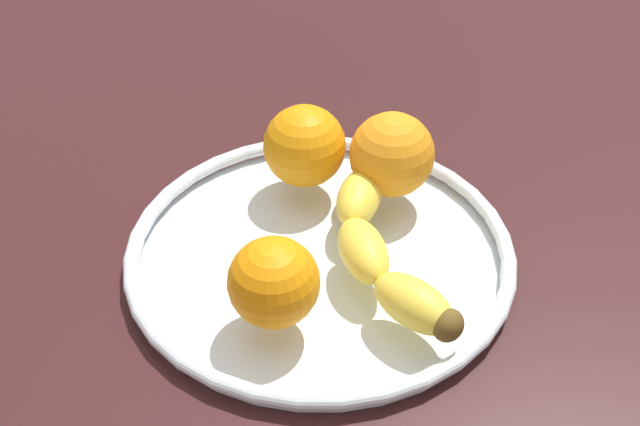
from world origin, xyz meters
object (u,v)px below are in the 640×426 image
banana (380,251)px  orange_back_left (305,146)px  orange_front_right (274,282)px  orange_front_left (392,155)px  fruit_bowl (320,252)px

banana → orange_back_left: bearing=-168.3°
banana → orange_back_left: size_ratio=2.63×
orange_front_right → orange_front_left: bearing=153.9°
orange_front_right → orange_back_left: 15.58cm
orange_front_left → orange_back_left: (-0.56, -7.08, -0.06)cm
orange_front_left → orange_back_left: bearing=-94.5°
banana → orange_front_left: (-9.59, 0.40, 1.78)cm
orange_back_left → fruit_bowl: bearing=14.7°
orange_front_right → orange_back_left: bearing=179.0°
fruit_bowl → orange_back_left: (-7.89, -2.06, 4.27)cm
banana → orange_front_left: bearing=155.9°
banana → orange_back_left: (-10.15, -6.68, 1.72)cm
fruit_bowl → banana: 5.74cm
fruit_bowl → orange_front_right: 8.98cm
banana → orange_front_right: size_ratio=2.83×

